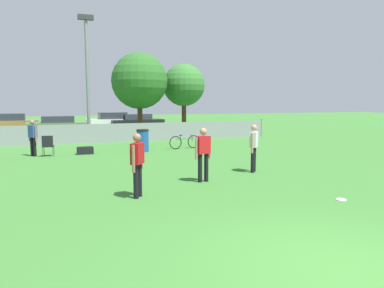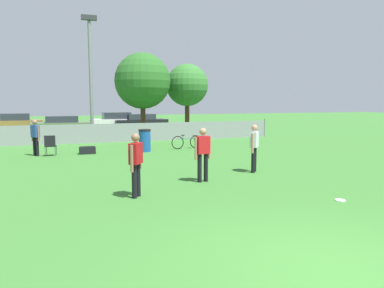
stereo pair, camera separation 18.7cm
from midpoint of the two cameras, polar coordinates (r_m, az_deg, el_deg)
name	(u,v)px [view 1 (the left image)]	position (r m, az deg, el deg)	size (l,w,h in m)	color
ground_plane	(339,269)	(6.08, 20.66, -17.39)	(120.00, 120.00, 0.00)	#38722D
fence_backline	(120,133)	(22.51, -11.20, 1.69)	(19.33, 0.07, 1.21)	gray
light_pole	(87,67)	(23.68, -15.91, 11.29)	(0.90, 0.36, 7.46)	gray
tree_near_pole	(139,81)	(24.41, -8.23, 9.47)	(3.57, 3.57, 5.48)	#4C331E
tree_far_right	(184,85)	(26.42, -1.45, 8.92)	(2.94, 2.94, 4.99)	#4C331E
player_receiver_white	(254,145)	(12.89, 8.97, -0.12)	(0.43, 0.44, 1.63)	black
player_thrower_red	(137,161)	(9.48, -8.88, -2.53)	(0.41, 0.47, 1.63)	black
player_defender_red	(203,151)	(11.19, 1.24, -1.06)	(0.55, 0.28, 1.63)	black
spectator_in_blue	(33,135)	(17.84, -23.38, 1.20)	(0.40, 0.45, 1.60)	black
frisbee_disc	(341,200)	(9.96, 21.27, -7.90)	(0.25, 0.25, 0.03)	white
folding_chair_sideline	(48,145)	(17.59, -21.39, -0.09)	(0.51, 0.52, 0.92)	#333338
bicycle_sideline	(185,142)	(19.07, -1.39, 0.33)	(1.68, 0.44, 0.72)	black
trash_bin	(143,140)	(18.07, -7.81, 0.54)	(0.59, 0.59, 1.07)	#194C99
gear_bag_sideline	(85,151)	(17.85, -16.26, -0.96)	(0.72, 0.40, 0.35)	black
parked_car_tan	(11,123)	(32.30, -25.98, 2.88)	(3.94, 1.80, 1.46)	black
parked_car_olive	(58,125)	(29.57, -19.95, 2.76)	(4.40, 1.92, 1.31)	black
parked_car_white	(113,121)	(32.56, -12.16, 3.39)	(4.38, 1.77, 1.46)	black
parked_car_dark	(136,122)	(32.63, -8.62, 3.40)	(4.67, 2.13, 1.31)	black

